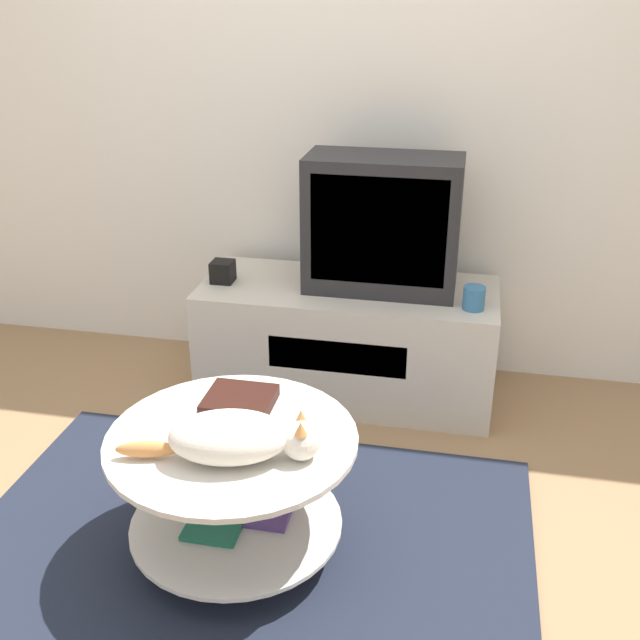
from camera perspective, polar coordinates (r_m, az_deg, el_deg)
name	(u,v)px	position (r m, az deg, el deg)	size (l,w,h in m)	color
ground_plane	(238,567)	(2.44, -6.25, -18.17)	(12.00, 12.00, 0.00)	#93704C
wall_back	(332,73)	(3.26, 0.90, 18.34)	(8.00, 0.05, 2.60)	silver
rug	(238,564)	(2.44, -6.26, -18.00)	(1.80, 1.43, 0.02)	#1E2333
tv_stand	(347,340)	(3.20, 2.10, -1.53)	(1.23, 0.52, 0.49)	beige
tv	(382,224)	(3.02, 4.78, 7.29)	(0.61, 0.30, 0.54)	#232326
speaker	(223,272)	(3.17, -7.42, 3.68)	(0.09, 0.09, 0.09)	black
mug	(474,298)	(2.94, 11.65, 1.65)	(0.08, 0.08, 0.09)	teal
coffee_table	(234,479)	(2.31, -6.54, -11.98)	(0.74, 0.74, 0.42)	#B2B2B7
dvd_box	(240,401)	(2.35, -6.14, -6.12)	(0.21, 0.19, 0.04)	black
cat	(236,438)	(2.09, -6.40, -8.90)	(0.56, 0.27, 0.14)	silver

